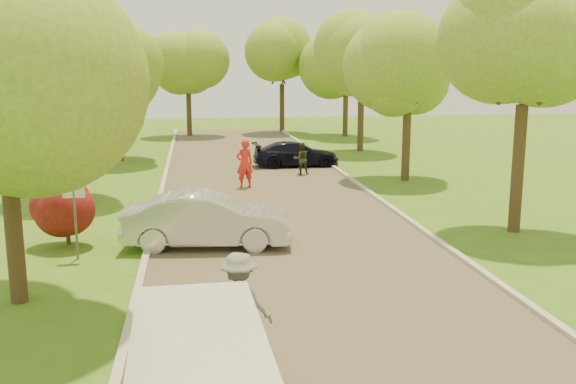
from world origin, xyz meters
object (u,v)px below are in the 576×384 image
dark_sedan (296,154)px  person_striped (245,164)px  skateboarder (239,303)px  silver_sedan (207,220)px  longboard (240,352)px  person_olive (301,159)px  street_sign (74,200)px

dark_sedan → person_striped: (-2.99, -5.36, 0.38)m
dark_sedan → skateboarder: 21.50m
silver_sedan → dark_sedan: 14.75m
longboard → person_striped: (1.36, 15.69, 0.90)m
silver_sedan → person_striped: person_striped is taller
dark_sedan → person_olive: person_olive is taller
silver_sedan → person_olive: (4.55, 11.41, -0.01)m
skateboarder → person_striped: person_striped is taller
street_sign → longboard: size_ratio=2.34×
silver_sedan → dark_sedan: (4.72, 13.98, -0.14)m
street_sign → skateboarder: (3.75, -6.37, -0.57)m
longboard → street_sign: bearing=-37.6°
street_sign → skateboarder: bearing=-59.5°
silver_sedan → dark_sedan: bearing=-12.7°
dark_sedan → skateboarder: skateboarder is taller
silver_sedan → dark_sedan: silver_sedan is taller
silver_sedan → person_olive: size_ratio=3.08×
silver_sedan → dark_sedan: size_ratio=1.08×
silver_sedan → person_striped: bearing=-5.3°
street_sign → silver_sedan: bearing=11.7°
silver_sedan → person_striped: 8.79m
longboard → person_striped: bearing=-73.0°
silver_sedan → skateboarder: skateboarder is taller
dark_sedan → skateboarder: bearing=166.7°
street_sign → person_olive: bearing=56.8°
person_striped → longboard: bearing=68.5°
longboard → person_striped: 15.77m
silver_sedan → longboard: bearing=-171.0°
street_sign → dark_sedan: street_sign is taller
silver_sedan → skateboarder: bearing=-171.0°
dark_sedan → person_olive: (-0.17, -2.57, 0.13)m
dark_sedan → person_olive: 2.58m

